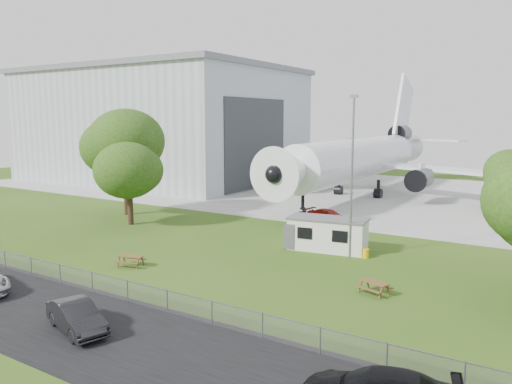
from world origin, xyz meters
The scene contains 15 objects.
ground centered at (0.00, 0.00, 0.00)m, with size 160.00×160.00×0.00m, color #466620.
asphalt_strip centered at (0.00, -13.00, 0.01)m, with size 120.00×8.00×0.02m, color black.
concrete_apron centered at (0.00, 38.00, 0.01)m, with size 120.00×46.00×0.03m, color #B7B7B2.
hangar centered at (-37.97, 36.00, 9.41)m, with size 43.00×31.00×18.55m.
airliner centered at (-2.00, 35.86, 5.27)m, with size 46.36×47.73×17.69m.
site_cabin centered at (5.96, 7.12, 1.31)m, with size 6.92×3.58×2.62m.
picnic_west centered at (-4.08, -4.38, 0.00)m, with size 1.80×1.50×0.76m, color brown, non-canonical shape.
picnic_east centered at (12.45, -0.66, 0.00)m, with size 1.80×1.50×0.76m, color brown, non-canonical shape.
fence centered at (0.00, -9.50, 0.00)m, with size 58.00×0.04×1.30m, color gray.
lamp_mast centered at (8.20, 6.20, 6.00)m, with size 0.16×0.16×12.00m, color slate.
tree_west_big centered at (-18.71, 9.17, 7.44)m, with size 8.89×8.89×11.90m.
tree_west_small centered at (-14.57, 5.74, 5.00)m, with size 7.45×7.45×8.73m.
tree_far_apron centered at (16.24, 31.68, 4.26)m, with size 6.74×6.74×7.63m.
car_centre_sedan centered at (1.77, -13.60, 0.74)m, with size 1.56×4.47×1.47m, color black.
car_apron_van centered at (1.87, 16.59, 0.68)m, with size 1.91×4.69×1.36m, color maroon.
Camera 1 is at (21.67, -28.70, 10.42)m, focal length 35.00 mm.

